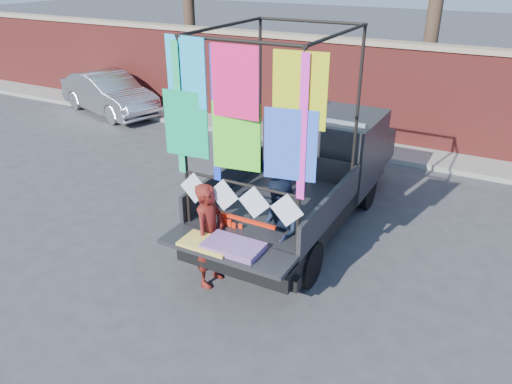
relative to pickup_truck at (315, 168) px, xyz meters
The scene contains 8 objects.
ground 2.71m from the pickup_truck, 94.62° to the right, with size 90.00×90.00×0.00m, color #38383A.
brick_wall 4.47m from the pickup_truck, 92.65° to the left, with size 30.00×0.45×2.61m.
curb 3.85m from the pickup_truck, 93.15° to the left, with size 30.00×1.20×0.12m, color gray.
pickup_truck is the anchor object (origin of this frame).
sedan 8.74m from the pickup_truck, 158.64° to the left, with size 1.33×3.82×1.26m, color #B3B5BA.
woman 2.93m from the pickup_truck, 98.92° to the right, with size 0.59×0.39×1.62m, color maroon.
man 2.39m from the pickup_truck, 80.56° to the right, with size 0.80×0.63×1.66m, color #131D31.
streamer_bundle 2.64m from the pickup_truck, 93.10° to the right, with size 1.01×0.07×0.69m.
Camera 1 is at (3.32, -5.55, 4.48)m, focal length 35.00 mm.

